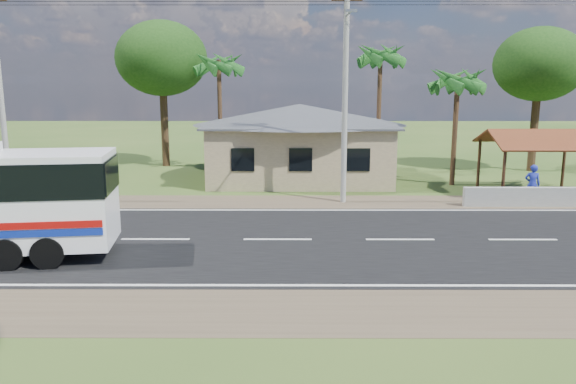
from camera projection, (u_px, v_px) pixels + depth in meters
name	position (u px, v px, depth m)	size (l,w,h in m)	color
ground	(278.00, 240.00, 20.60)	(120.00, 120.00, 0.00)	#2F4C1B
road	(278.00, 240.00, 20.60)	(120.00, 16.00, 0.03)	black
house	(299.00, 134.00, 32.82)	(12.40, 10.00, 5.00)	tan
waiting_shed	(538.00, 141.00, 28.35)	(5.20, 4.48, 3.35)	#392614
concrete_barrier	(539.00, 197.00, 25.96)	(7.00, 0.30, 0.90)	#9E9E99
utility_poles	(338.00, 80.00, 25.81)	(32.80, 2.22, 11.00)	#9E9E99
palm_near	(458.00, 81.00, 30.22)	(2.80, 2.80, 6.70)	#47301E
palm_mid	(381.00, 57.00, 34.36)	(2.80, 2.80, 8.20)	#47301E
palm_far	(219.00, 65.00, 34.98)	(2.80, 2.80, 7.70)	#47301E
tree_behind_house	(162.00, 59.00, 36.87)	(6.00, 6.00, 9.61)	#47301E
tree_behind_shed	(540.00, 65.00, 34.91)	(5.60, 5.60, 9.02)	#47301E
motorcycle	(530.00, 196.00, 26.31)	(0.55, 1.59, 0.83)	black
person	(532.00, 184.00, 26.33)	(0.69, 0.45, 1.89)	#1B2799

